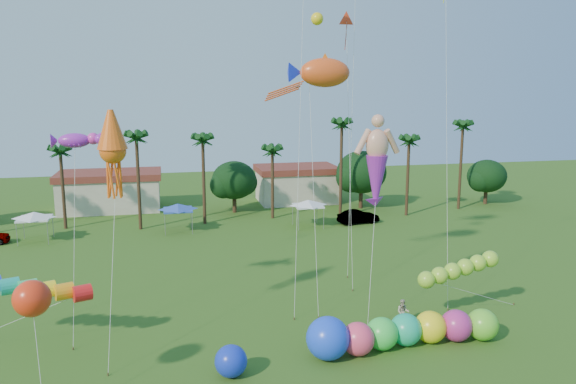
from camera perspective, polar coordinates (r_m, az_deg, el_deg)
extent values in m
cylinder|color=#3A2819|center=(65.09, -21.89, 0.17)|extent=(0.36, 0.36, 8.50)
cylinder|color=#3A2819|center=(62.15, -14.94, 0.82)|extent=(0.36, 0.36, 10.00)
cylinder|color=#3A2819|center=(63.24, -8.55, 1.00)|extent=(0.36, 0.36, 9.50)
cylinder|color=#3A2819|center=(65.35, -1.58, 0.76)|extent=(0.36, 0.36, 8.00)
cylinder|color=#3A2819|center=(66.12, 5.40, 2.14)|extent=(0.36, 0.36, 11.00)
cylinder|color=#3A2819|center=(68.23, 12.06, 1.37)|extent=(0.36, 0.36, 9.00)
cylinder|color=#3A2819|center=(73.50, 17.13, 2.37)|extent=(0.36, 0.36, 10.50)
sphere|color=#113814|center=(68.64, -5.50, 1.21)|extent=(5.46, 5.46, 5.46)
sphere|color=#113814|center=(71.28, 7.47, 2.02)|extent=(6.30, 6.30, 6.30)
sphere|color=#113814|center=(77.96, 19.55, 1.54)|extent=(5.04, 5.04, 5.04)
cube|color=beige|center=(73.75, -17.60, -0.19)|extent=(12.00, 7.00, 4.00)
cube|color=beige|center=(75.40, 0.86, 0.54)|extent=(10.00, 7.00, 4.00)
pyramid|color=white|center=(60.93, -24.39, -2.13)|extent=(3.00, 3.00, 0.60)
pyramid|color=blue|center=(60.54, -11.13, -1.44)|extent=(3.00, 3.00, 0.60)
pyramid|color=white|center=(61.44, 2.05, -1.07)|extent=(3.00, 3.00, 0.60)
imported|color=#4C4C54|center=(63.89, 7.15, -2.51)|extent=(4.87, 2.39, 1.54)
imported|color=#AEA891|center=(37.96, 11.59, -11.84)|extent=(0.99, 0.90, 1.65)
sphere|color=#FF436B|center=(33.49, 7.11, -14.59)|extent=(1.94, 1.94, 1.94)
sphere|color=#33DC46|center=(34.32, 9.50, -14.01)|extent=(1.94, 1.94, 1.94)
sphere|color=#19B381|center=(35.10, 11.86, -13.52)|extent=(1.94, 1.94, 1.94)
sphere|color=yellow|center=(35.78, 14.27, -13.15)|extent=(1.94, 1.94, 1.94)
sphere|color=#BF2D86|center=(36.38, 16.72, -12.87)|extent=(1.94, 1.94, 1.94)
sphere|color=#67D32F|center=(36.99, 19.14, -12.61)|extent=(1.94, 1.94, 1.94)
sphere|color=#1C4AFF|center=(32.78, 4.06, -14.60)|extent=(2.59, 2.59, 2.47)
sphere|color=#1731CF|center=(31.24, -5.82, -16.72)|extent=(1.74, 1.74, 1.74)
cylinder|color=red|center=(35.62, -23.05, -9.65)|extent=(7.20, 2.23, 0.97)
cylinder|color=silver|center=(37.36, -26.01, -11.70)|extent=(7.95, 1.51, 3.39)
ellipsoid|color=#95D62F|center=(37.93, 13.88, -8.65)|extent=(6.13, 3.00, 1.33)
cylinder|color=silver|center=(40.64, 18.18, -9.71)|extent=(7.47, 1.28, 2.90)
cylinder|color=brown|center=(43.54, 21.96, -10.49)|extent=(0.08, 0.08, 0.16)
sphere|color=red|center=(28.64, -24.57, -9.81)|extent=(1.85, 1.85, 1.71)
cylinder|color=silver|center=(29.04, -24.00, -15.54)|extent=(0.45, 1.44, 5.67)
cylinder|color=silver|center=(36.48, 8.53, -5.71)|extent=(1.67, 3.41, 10.02)
cylinder|color=brown|center=(36.44, 8.04, -13.99)|extent=(0.08, 0.08, 0.16)
ellipsoid|color=#F0511A|center=(40.59, 3.77, 12.01)|extent=(5.68, 2.65, 2.28)
cylinder|color=silver|center=(38.56, 3.45, 0.00)|extent=(1.73, 5.10, 16.20)
cylinder|color=brown|center=(38.34, 3.12, -12.61)|extent=(0.08, 0.08, 0.16)
cylinder|color=silver|center=(38.28, 1.13, 4.74)|extent=(2.02, 5.89, 22.55)
cylinder|color=brown|center=(38.12, 0.63, -12.74)|extent=(0.08, 0.08, 0.16)
cone|color=#F75F14|center=(33.14, -17.38, 4.03)|extent=(1.75, 1.75, 4.79)
cylinder|color=silver|center=(32.48, -17.59, -6.64)|extent=(0.61, 3.78, 11.67)
cylinder|color=brown|center=(32.94, -17.82, -17.23)|extent=(0.08, 0.08, 0.16)
ellipsoid|color=purple|center=(37.23, -20.87, 4.92)|extent=(3.67, 2.59, 1.30)
cylinder|color=silver|center=(36.31, -20.93, -4.81)|extent=(0.31, 4.06, 11.95)
cylinder|color=brown|center=(36.43, -20.99, -14.63)|extent=(0.08, 0.08, 0.16)
cone|color=red|center=(44.87, 5.94, 16.99)|extent=(1.33, 0.28, 1.33)
cylinder|color=silver|center=(42.90, 6.27, 3.75)|extent=(0.46, 4.10, 20.21)
cylinder|color=brown|center=(43.32, 6.60, -9.87)|extent=(0.08, 0.08, 0.16)
cylinder|color=silver|center=(40.28, 15.83, 4.71)|extent=(0.71, 4.02, 22.65)
cylinder|color=brown|center=(41.06, 15.93, -11.40)|extent=(0.08, 0.08, 0.16)
cylinder|color=silver|center=(45.20, 6.58, 9.92)|extent=(1.28, 3.06, 29.38)
cylinder|color=brown|center=(46.11, 6.07, -8.57)|extent=(0.08, 0.08, 0.16)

